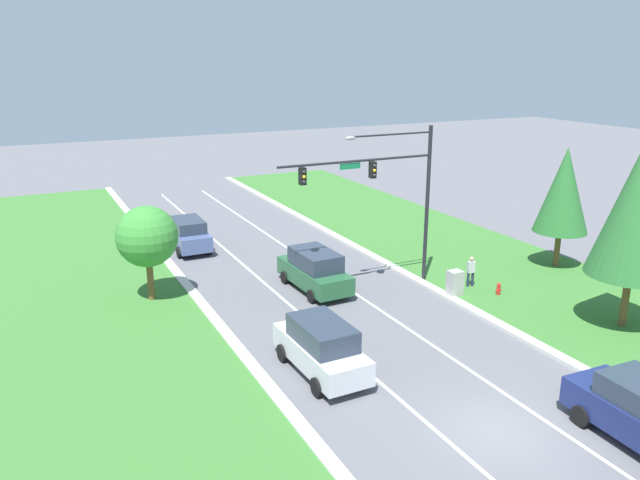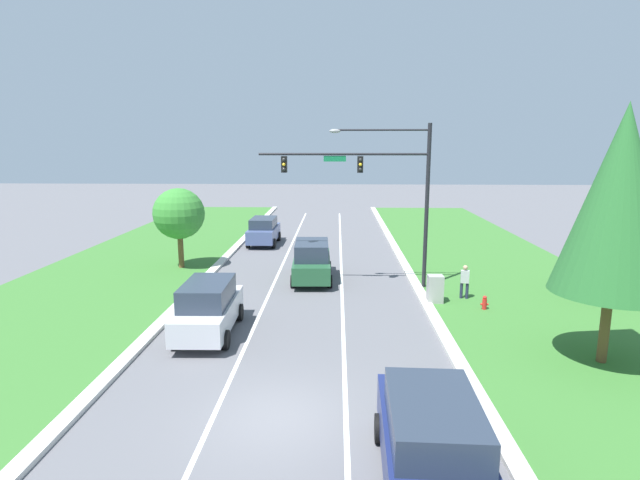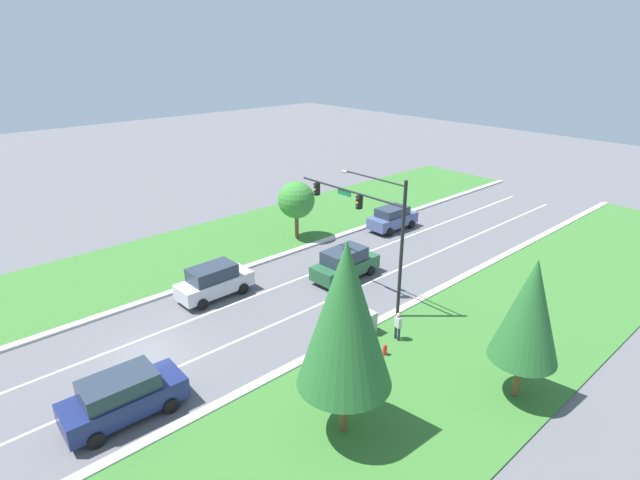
# 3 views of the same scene
# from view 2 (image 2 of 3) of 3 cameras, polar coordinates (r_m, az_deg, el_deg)

# --- Properties ---
(ground_plane) EXTENTS (160.00, 160.00, 0.00)m
(ground_plane) POSITION_cam_2_polar(r_m,az_deg,el_deg) (14.32, -4.68, -19.64)
(ground_plane) COLOR #5B5B60
(curb_strip_right) EXTENTS (0.50, 90.00, 0.15)m
(curb_strip_right) POSITION_cam_2_polar(r_m,az_deg,el_deg) (14.79, 18.96, -18.84)
(curb_strip_right) COLOR beige
(curb_strip_right) RESTS_ON ground_plane
(curb_strip_left) EXTENTS (0.50, 90.00, 0.15)m
(curb_strip_left) POSITION_cam_2_polar(r_m,az_deg,el_deg) (15.91, -26.36, -17.19)
(curb_strip_left) COLOR beige
(curb_strip_left) RESTS_ON ground_plane
(lane_stripe_inner_left) EXTENTS (0.14, 81.00, 0.01)m
(lane_stripe_inner_left) POSITION_cam_2_polar(r_m,az_deg,el_deg) (14.62, -12.12, -19.16)
(lane_stripe_inner_left) COLOR white
(lane_stripe_inner_left) RESTS_ON ground_plane
(lane_stripe_inner_right) EXTENTS (0.14, 81.00, 0.01)m
(lane_stripe_inner_right) POSITION_cam_2_polar(r_m,az_deg,el_deg) (14.24, 2.99, -19.79)
(lane_stripe_inner_right) COLOR white
(lane_stripe_inner_right) RESTS_ON ground_plane
(traffic_signal_mast) EXTENTS (8.45, 0.41, 8.28)m
(traffic_signal_mast) POSITION_cam_2_polar(r_m,az_deg,el_deg) (24.98, 6.81, 6.81)
(traffic_signal_mast) COLOR black
(traffic_signal_mast) RESTS_ON ground_plane
(slate_blue_suv) EXTENTS (2.12, 4.61, 1.98)m
(slate_blue_suv) POSITION_cam_2_polar(r_m,az_deg,el_deg) (36.84, -6.45, 1.07)
(slate_blue_suv) COLOR #475684
(slate_blue_suv) RESTS_ON ground_plane
(navy_suv) EXTENTS (2.37, 5.12, 2.06)m
(navy_suv) POSITION_cam_2_polar(r_m,az_deg,el_deg) (11.65, 12.64, -21.56)
(navy_suv) COLOR navy
(navy_suv) RESTS_ON ground_plane
(forest_suv) EXTENTS (2.27, 5.04, 2.12)m
(forest_suv) POSITION_cam_2_polar(r_m,az_deg,el_deg) (26.99, -0.94, -2.38)
(forest_suv) COLOR #235633
(forest_suv) RESTS_ON ground_plane
(silver_suv) EXTENTS (2.16, 4.85, 2.11)m
(silver_suv) POSITION_cam_2_polar(r_m,az_deg,el_deg) (19.86, -12.63, -7.54)
(silver_suv) COLOR silver
(silver_suv) RESTS_ON ground_plane
(utility_cabinet) EXTENTS (0.70, 0.60, 1.35)m
(utility_cabinet) POSITION_cam_2_polar(r_m,az_deg,el_deg) (23.69, 13.01, -5.55)
(utility_cabinet) COLOR #9E9E99
(utility_cabinet) RESTS_ON ground_plane
(pedestrian) EXTENTS (0.41, 0.28, 1.69)m
(pedestrian) POSITION_cam_2_polar(r_m,az_deg,el_deg) (24.53, 16.21, -4.50)
(pedestrian) COLOR #232842
(pedestrian) RESTS_ON ground_plane
(fire_hydrant) EXTENTS (0.34, 0.20, 0.70)m
(fire_hydrant) POSITION_cam_2_polar(r_m,az_deg,el_deg) (23.38, 18.28, -6.90)
(fire_hydrant) COLOR red
(fire_hydrant) RESTS_ON ground_plane
(conifer_near_right_tree) EXTENTS (2.98, 2.98, 6.87)m
(conifer_near_right_tree) POSITION_cam_2_polar(r_m,az_deg,el_deg) (26.72, 30.14, 3.41)
(conifer_near_right_tree) COLOR brown
(conifer_near_right_tree) RESTS_ON ground_plane
(oak_near_left_tree) EXTENTS (2.97, 2.97, 4.78)m
(oak_near_left_tree) POSITION_cam_2_polar(r_m,az_deg,el_deg) (30.18, -15.83, 2.88)
(oak_near_left_tree) COLOR brown
(oak_near_left_tree) RESTS_ON ground_plane
(conifer_far_right_tree) EXTENTS (3.80, 3.80, 8.57)m
(conifer_far_right_tree) POSITION_cam_2_polar(r_m,az_deg,el_deg) (18.42, 31.01, 3.91)
(conifer_far_right_tree) COLOR brown
(conifer_far_right_tree) RESTS_ON ground_plane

